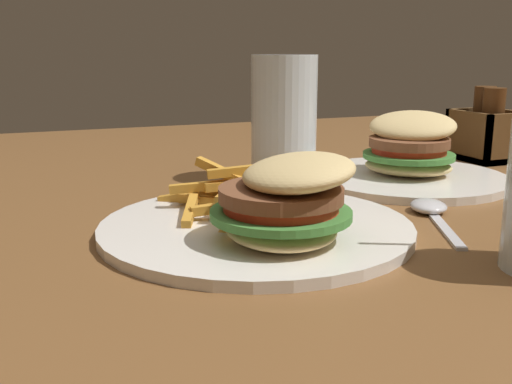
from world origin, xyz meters
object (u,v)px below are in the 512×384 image
object	(u,v)px
spoon	(430,209)
condiment_caddy	(487,132)
meal_plate_near	(268,213)
beer_glass	(284,123)
meal_plate_far	(409,160)

from	to	relation	value
spoon	condiment_caddy	xyz separation A→B (m)	(-0.23, 0.28, 0.04)
meal_plate_near	condiment_caddy	bearing A→B (deg)	117.39
spoon	beer_glass	bearing A→B (deg)	44.37
meal_plate_near	meal_plate_far	size ratio (longest dim) A/B	1.15
spoon	meal_plate_far	bearing A→B (deg)	-2.29
beer_glass	meal_plate_far	distance (m)	0.17
meal_plate_far	condiment_caddy	bearing A→B (deg)	112.77
meal_plate_far	condiment_caddy	world-z (taller)	condiment_caddy
meal_plate_near	condiment_caddy	distance (m)	0.54
meal_plate_near	spoon	bearing A→B (deg)	94.19
meal_plate_near	beer_glass	xyz separation A→B (m)	(-0.23, 0.12, 0.05)
meal_plate_near	meal_plate_far	xyz separation A→B (m)	(-0.16, 0.27, 0.00)
spoon	condiment_caddy	distance (m)	0.37
beer_glass	condiment_caddy	world-z (taller)	beer_glass
spoon	condiment_caddy	bearing A→B (deg)	-25.45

